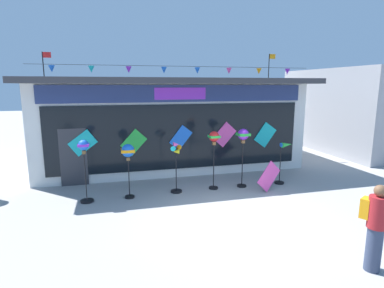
# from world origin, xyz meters

# --- Properties ---
(ground_plane) EXTENTS (80.00, 80.00, 0.00)m
(ground_plane) POSITION_xyz_m (0.00, 0.00, 0.00)
(ground_plane) COLOR #9E9B99
(kite_shop_building) EXTENTS (10.90, 6.41, 4.92)m
(kite_shop_building) POSITION_xyz_m (-0.65, 6.70, 1.87)
(kite_shop_building) COLOR silver
(kite_shop_building) RESTS_ON ground_plane
(wind_spinner_far_left) EXTENTS (0.39, 0.39, 1.89)m
(wind_spinner_far_left) POSITION_xyz_m (-3.93, 2.19, 1.38)
(wind_spinner_far_left) COLOR black
(wind_spinner_far_left) RESTS_ON ground_plane
(wind_spinner_left) EXTENTS (0.40, 0.40, 1.70)m
(wind_spinner_left) POSITION_xyz_m (-2.67, 2.22, 1.39)
(wind_spinner_left) COLOR black
(wind_spinner_left) RESTS_ON ground_plane
(wind_spinner_center_left) EXTENTS (0.40, 0.37, 1.68)m
(wind_spinner_center_left) POSITION_xyz_m (-1.16, 2.33, 1.04)
(wind_spinner_center_left) COLOR black
(wind_spinner_center_left) RESTS_ON ground_plane
(wind_spinner_center_right) EXTENTS (0.35, 0.35, 1.96)m
(wind_spinner_center_right) POSITION_xyz_m (0.12, 2.37, 1.59)
(wind_spinner_center_right) COLOR black
(wind_spinner_center_right) RESTS_ON ground_plane
(wind_spinner_right) EXTENTS (0.39, 0.39, 2.02)m
(wind_spinner_right) POSITION_xyz_m (1.14, 2.33, 1.66)
(wind_spinner_right) COLOR black
(wind_spinner_right) RESTS_ON ground_plane
(wind_spinner_far_right) EXTENTS (0.63, 0.34, 1.49)m
(wind_spinner_far_right) POSITION_xyz_m (2.71, 2.32, 0.96)
(wind_spinner_far_right) COLOR black
(wind_spinner_far_right) RESTS_ON ground_plane
(person_mid_plaza) EXTENTS (0.42, 0.48, 1.68)m
(person_mid_plaza) POSITION_xyz_m (1.51, -2.84, 0.89)
(person_mid_plaza) COLOR #333D56
(person_mid_plaza) RESTS_ON ground_plane
(display_kite_on_ground) EXTENTS (0.98, 0.31, 0.98)m
(display_kite_on_ground) POSITION_xyz_m (1.83, 1.73, 0.49)
(display_kite_on_ground) COLOR #EA4CA3
(display_kite_on_ground) RESTS_ON ground_plane
(neighbour_building) EXTENTS (6.21, 7.14, 4.27)m
(neighbour_building) POSITION_xyz_m (10.52, 6.80, 2.14)
(neighbour_building) COLOR #99999E
(neighbour_building) RESTS_ON ground_plane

